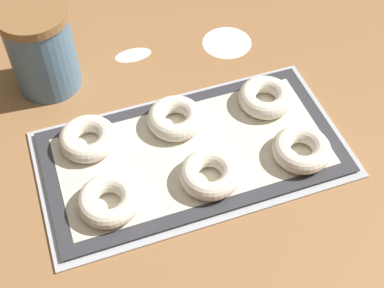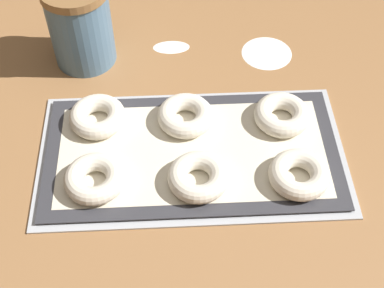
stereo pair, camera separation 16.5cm
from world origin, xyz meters
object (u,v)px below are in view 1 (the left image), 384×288
bagel_back_left (88,139)px  bagel_back_center (176,118)px  baking_tray (192,152)px  bagel_front_left (109,201)px  flour_canister (42,49)px  bagel_front_center (210,174)px  bagel_back_right (265,97)px  bagel_front_right (301,149)px

bagel_back_left → bagel_back_center: 0.16m
baking_tray → bagel_front_left: bagel_front_left is taller
baking_tray → flour_canister: bearing=128.1°
baking_tray → bagel_front_center: size_ratio=5.29×
bagel_back_right → flour_canister: (-0.37, 0.20, 0.06)m
bagel_front_center → bagel_back_right: bearing=39.1°
bagel_front_left → bagel_back_right: size_ratio=1.00×
bagel_front_left → bagel_back_left: size_ratio=1.00×
bagel_front_left → bagel_back_center: size_ratio=1.00×
bagel_front_right → bagel_back_center: size_ratio=1.00×
bagel_front_left → baking_tray: bearing=21.7°
bagel_front_left → bagel_back_left: same height
bagel_front_right → flour_canister: size_ratio=0.59×
bagel_back_right → flour_canister: 0.42m
bagel_front_left → bagel_back_right: 0.35m
flour_canister → bagel_front_right: bearing=-41.4°
bagel_front_left → bagel_front_center: (0.17, -0.00, 0.00)m
baking_tray → bagel_back_center: size_ratio=5.29×
bagel_back_left → flour_canister: size_ratio=0.59×
baking_tray → bagel_front_left: size_ratio=5.29×
bagel_back_center → bagel_back_left: bearing=178.0°
baking_tray → bagel_back_center: 0.07m
bagel_front_center → bagel_back_left: same height
bagel_front_center → bagel_front_right: same height
bagel_front_right → bagel_back_right: same height
baking_tray → bagel_front_left: 0.18m
baking_tray → bagel_back_right: size_ratio=5.29×
bagel_front_center → bagel_front_right: 0.17m
bagel_back_center → bagel_back_right: bearing=-2.1°
bagel_front_center → bagel_back_left: size_ratio=1.00×
baking_tray → bagel_back_center: bagel_back_center is taller
bagel_back_center → bagel_back_right: (0.17, -0.01, 0.00)m
bagel_front_left → bagel_front_center: same height
bagel_front_right → bagel_back_left: same height
bagel_front_left → bagel_back_center: bearing=39.9°
baking_tray → bagel_back_center: (-0.01, 0.07, 0.02)m
bagel_front_left → bagel_back_left: (-0.00, 0.14, 0.00)m
bagel_back_left → bagel_back_center: bearing=-2.0°
bagel_front_right → bagel_back_left: bearing=157.0°
bagel_back_right → baking_tray: bearing=-160.3°
bagel_front_left → bagel_front_center: bearing=-1.6°
bagel_front_center → flour_canister: bearing=122.6°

